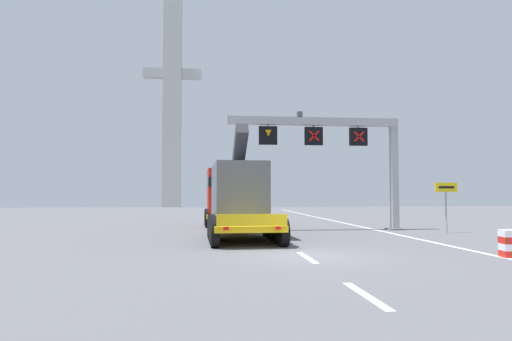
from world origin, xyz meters
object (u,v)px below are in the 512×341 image
at_px(exit_sign_yellow, 446,196).
at_px(bridge_pylon_distant, 172,97).
at_px(heavy_haul_truck_yellow, 233,195).
at_px(overhead_lane_gantry, 336,140).

bearing_deg(exit_sign_yellow, bridge_pylon_distant, 110.68).
xyz_separation_m(exit_sign_yellow, bridge_pylon_distant, (-18.24, 48.31, 15.21)).
relative_size(heavy_haul_truck_yellow, bridge_pylon_distant, 0.42).
height_order(heavy_haul_truck_yellow, bridge_pylon_distant, bridge_pylon_distant).
height_order(exit_sign_yellow, bridge_pylon_distant, bridge_pylon_distant).
height_order(overhead_lane_gantry, exit_sign_yellow, overhead_lane_gantry).
bearing_deg(overhead_lane_gantry, exit_sign_yellow, -23.50).
relative_size(heavy_haul_truck_yellow, exit_sign_yellow, 5.28).
bearing_deg(exit_sign_yellow, overhead_lane_gantry, 156.50).
xyz_separation_m(heavy_haul_truck_yellow, bridge_pylon_distant, (-7.00, 46.27, 15.19)).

